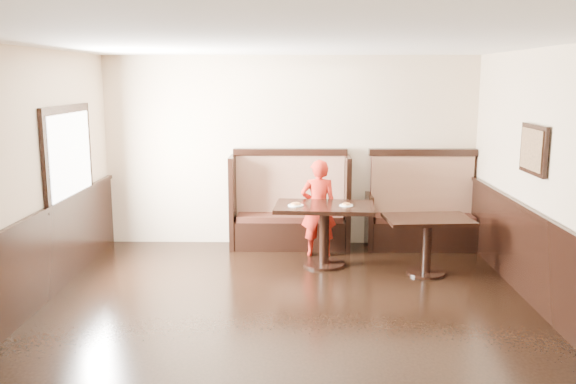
{
  "coord_description": "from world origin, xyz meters",
  "views": [
    {
      "loc": [
        0.12,
        -5.5,
        2.48
      ],
      "look_at": [
        -0.01,
        2.35,
        1.0
      ],
      "focal_mm": 38.0,
      "sensor_mm": 36.0,
      "label": 1
    }
  ],
  "objects_px": {
    "booth_main": "(290,212)",
    "table_main": "(324,219)",
    "child": "(318,208)",
    "table_neighbor": "(428,232)",
    "booth_neighbor": "(422,215)"
  },
  "relations": [
    {
      "from": "booth_neighbor",
      "to": "child",
      "type": "relative_size",
      "value": 1.21
    },
    {
      "from": "table_neighbor",
      "to": "booth_neighbor",
      "type": "bearing_deg",
      "value": 76.91
    },
    {
      "from": "booth_neighbor",
      "to": "table_neighbor",
      "type": "height_order",
      "value": "booth_neighbor"
    },
    {
      "from": "booth_neighbor",
      "to": "table_main",
      "type": "relative_size",
      "value": 1.22
    },
    {
      "from": "table_main",
      "to": "child",
      "type": "distance_m",
      "value": 0.47
    },
    {
      "from": "table_neighbor",
      "to": "child",
      "type": "distance_m",
      "value": 1.59
    },
    {
      "from": "table_main",
      "to": "table_neighbor",
      "type": "relative_size",
      "value": 1.21
    },
    {
      "from": "child",
      "to": "table_neighbor",
      "type": "bearing_deg",
      "value": 148.64
    },
    {
      "from": "child",
      "to": "booth_main",
      "type": "bearing_deg",
      "value": -50.18
    },
    {
      "from": "table_neighbor",
      "to": "child",
      "type": "xyz_separation_m",
      "value": [
        -1.36,
        0.8,
        0.13
      ]
    },
    {
      "from": "table_neighbor",
      "to": "child",
      "type": "bearing_deg",
      "value": 144.61
    },
    {
      "from": "booth_neighbor",
      "to": "table_main",
      "type": "bearing_deg",
      "value": -147.8
    },
    {
      "from": "booth_main",
      "to": "child",
      "type": "xyz_separation_m",
      "value": [
        0.4,
        -0.47,
        0.16
      ]
    },
    {
      "from": "booth_main",
      "to": "table_main",
      "type": "bearing_deg",
      "value": -63.42
    },
    {
      "from": "booth_neighbor",
      "to": "child",
      "type": "distance_m",
      "value": 1.63
    }
  ]
}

